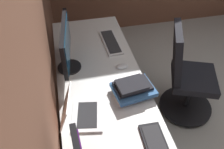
# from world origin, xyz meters

# --- Properties ---
(wall_back) EXTENTS (4.98, 0.10, 2.60)m
(wall_back) POSITION_xyz_m (0.00, 2.05, 1.30)
(wall_back) COLOR brown
(wall_back) RESTS_ON ground
(desk) EXTENTS (2.34, 0.70, 0.73)m
(desk) POSITION_xyz_m (0.11, 1.63, 0.67)
(desk) COLOR white
(desk) RESTS_ON ground
(monitor_primary) EXTENTS (0.56, 0.20, 0.41)m
(monitor_primary) POSITION_xyz_m (0.51, 1.86, 0.97)
(monitor_primary) COLOR black
(monitor_primary) RESTS_ON desk
(laptop_leftmost) EXTENTS (0.33, 0.33, 0.21)m
(laptop_leftmost) POSITION_xyz_m (-0.03, 1.84, 0.78)
(laptop_leftmost) COLOR white
(laptop_leftmost) RESTS_ON desk
(keyboard_spare) EXTENTS (0.43, 0.16, 0.02)m
(keyboard_spare) POSITION_xyz_m (0.78, 1.44, 0.74)
(keyboard_spare) COLOR silver
(keyboard_spare) RESTS_ON desk
(mouse_main) EXTENTS (0.06, 0.10, 0.03)m
(mouse_main) POSITION_xyz_m (0.40, 1.42, 0.75)
(mouse_main) COLOR silver
(mouse_main) RESTS_ON desk
(book_stack_near) EXTENTS (0.27, 0.33, 0.12)m
(book_stack_near) POSITION_xyz_m (0.09, 1.42, 0.78)
(book_stack_near) COLOR beige
(book_stack_near) RESTS_ON desk
(office_chair) EXTENTS (0.57, 0.61, 0.97)m
(office_chair) POSITION_xyz_m (0.42, 0.76, 0.46)
(office_chair) COLOR black
(office_chair) RESTS_ON ground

